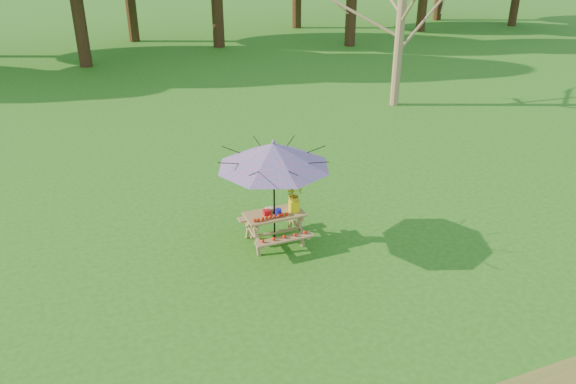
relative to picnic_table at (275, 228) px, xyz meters
name	(u,v)px	position (x,y,z in m)	size (l,w,h in m)	color
ground	(366,310)	(0.63, -2.75, -0.33)	(120.00, 120.00, 0.00)	#266C14
picnic_table	(275,228)	(0.00, 0.00, 0.00)	(1.20, 1.32, 0.67)	#9C7C46
patio_umbrella	(274,155)	(0.00, 0.00, 1.62)	(2.34, 2.34, 2.26)	black
produce_bins	(272,212)	(-0.04, 0.00, 0.40)	(0.35, 0.37, 0.13)	red
tomatoes_row	(271,217)	(-0.15, -0.18, 0.38)	(0.77, 0.13, 0.07)	red
flower_bucket	(294,198)	(0.42, -0.04, 0.63)	(0.34, 0.30, 0.54)	#FFE80D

